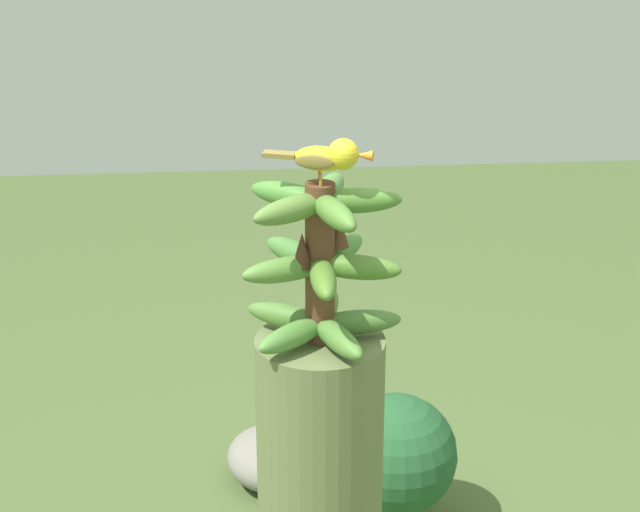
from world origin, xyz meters
TOP-DOWN VIEW (x-y plane):
  - banana_bunch at (0.00, -0.00)m, footprint 0.28×0.28m
  - perched_bird at (0.01, -0.01)m, footprint 0.18×0.08m
  - garden_rock at (-0.05, 1.01)m, footprint 0.34×0.36m
  - tropical_shrub at (0.26, 0.76)m, footprint 0.33×0.33m

SIDE VIEW (x-z plane):
  - garden_rock at x=-0.05m, z-range 0.00..0.15m
  - tropical_shrub at x=0.26m, z-range 0.03..0.43m
  - banana_bunch at x=0.00m, z-range 0.96..1.24m
  - perched_bird at x=0.01m, z-range 1.25..1.33m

